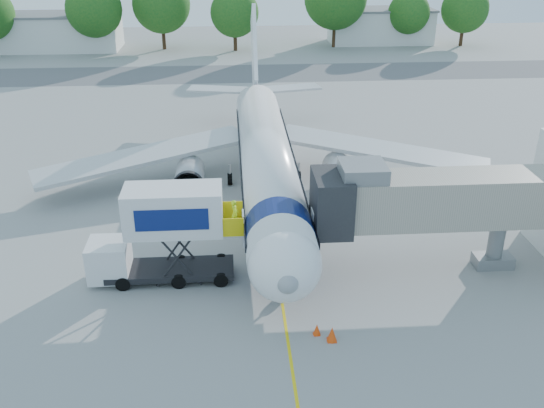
{
  "coord_description": "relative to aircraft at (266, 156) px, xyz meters",
  "views": [
    {
      "loc": [
        -2.42,
        -36.28,
        18.35
      ],
      "look_at": [
        -0.15,
        -4.44,
        3.2
      ],
      "focal_mm": 40.0,
      "sensor_mm": 36.0,
      "label": 1
    }
  ],
  "objects": [
    {
      "name": "jet_bridge",
      "position": [
        7.99,
        -11.12,
        1.39
      ],
      "size": [
        13.9,
        3.2,
        6.6
      ],
      "color": "#A3998B",
      "rests_on": "ground"
    },
    {
      "name": "ground",
      "position": [
        0.0,
        -4.12,
        -2.95
      ],
      "size": [
        160.0,
        160.0,
        0.0
      ],
      "primitive_type": "plane",
      "color": "gray",
      "rests_on": "ground"
    },
    {
      "name": "guidance_line",
      "position": [
        0.0,
        -4.12,
        -2.94
      ],
      "size": [
        0.15,
        70.0,
        0.01
      ],
      "primitive_type": "cube",
      "color": "yellow",
      "rests_on": "ground"
    },
    {
      "name": "tree_g",
      "position": [
        34.12,
        54.18,
        2.62
      ],
      "size": [
        7.2,
        7.2,
        9.18
      ],
      "color": "#382314",
      "rests_on": "ground"
    },
    {
      "name": "tree_f",
      "position": [
        25.6,
        54.98,
        2.01
      ],
      "size": [
        6.41,
        6.41,
        8.18
      ],
      "color": "#382314",
      "rests_on": "ground"
    },
    {
      "name": "tree_c",
      "position": [
        -12.19,
        54.74,
        3.73
      ],
      "size": [
        8.62,
        8.62,
        10.99
      ],
      "color": "#382314",
      "rests_on": "ground"
    },
    {
      "name": "catering_hiloader",
      "position": [
        -6.27,
        -11.12,
        -0.19
      ],
      "size": [
        8.5,
        2.44,
        5.5
      ],
      "color": "black",
      "rests_on": "ground"
    },
    {
      "name": "outbuilding_left",
      "position": [
        -28.0,
        55.88,
        -0.29
      ],
      "size": [
        18.4,
        8.4,
        5.3
      ],
      "color": "silver",
      "rests_on": "ground"
    },
    {
      "name": "outbuilding_right",
      "position": [
        22.0,
        57.88,
        -0.29
      ],
      "size": [
        16.4,
        7.4,
        5.3
      ],
      "color": "silver",
      "rests_on": "ground"
    },
    {
      "name": "safety_cone_b",
      "position": [
        2.1,
        -17.28,
        -2.57
      ],
      "size": [
        0.49,
        0.49,
        0.78
      ],
      "color": "#EF430C",
      "rests_on": "ground"
    },
    {
      "name": "tree_d",
      "position": [
        -1.33,
        52.86,
        2.6
      ],
      "size": [
        7.17,
        7.17,
        9.14
      ],
      "color": "#382314",
      "rests_on": "ground"
    },
    {
      "name": "taxiway_strip",
      "position": [
        0.0,
        37.88,
        -2.94
      ],
      "size": [
        120.0,
        10.0,
        0.01
      ],
      "primitive_type": "cube",
      "color": "#59595B",
      "rests_on": "ground"
    },
    {
      "name": "aircraft",
      "position": [
        0.0,
        0.0,
        0.0
      ],
      "size": [
        34.17,
        37.73,
        11.35
      ],
      "color": "white",
      "rests_on": "ground"
    },
    {
      "name": "safety_cone_a",
      "position": [
        1.45,
        -16.75,
        -2.66
      ],
      "size": [
        0.37,
        0.37,
        0.6
      ],
      "color": "#EF430C",
      "rests_on": "ground"
    },
    {
      "name": "tree_b",
      "position": [
        -21.73,
        52.68,
        3.31
      ],
      "size": [
        8.09,
        8.09,
        10.32
      ],
      "color": "#382314",
      "rests_on": "ground"
    },
    {
      "name": "ground_tug",
      "position": [
        -0.81,
        -20.49,
        -2.27
      ],
      "size": [
        3.62,
        2.74,
        1.29
      ],
      "rotation": [
        0.0,
        0.0,
        0.38
      ],
      "color": "silver",
      "rests_on": "ground"
    }
  ]
}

